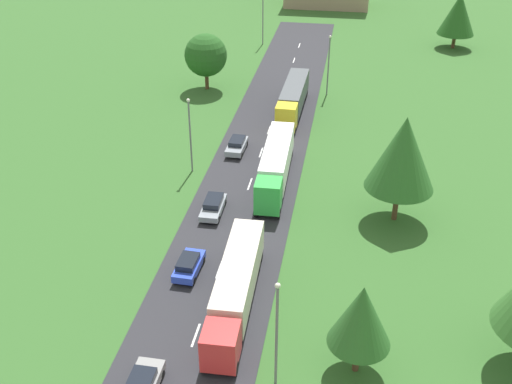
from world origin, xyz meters
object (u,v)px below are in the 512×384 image
object	(u,v)px
car_fourth	(237,145)
tree_elm	(361,316)
lamppost_third	(329,62)
tree_maple	(206,55)
tree_pine	(403,153)
truck_third	(293,98)
truck_lead	(236,286)
lamppost_second	(190,132)
lamppost_lead	(277,330)
truck_second	(276,164)
lamppost_fourth	(263,15)
car_third	(213,206)
car_second	(189,265)
tree_oak	(458,14)

from	to	relation	value
car_fourth	tree_elm	distance (m)	34.03
lamppost_third	tree_maple	distance (m)	16.73
car_fourth	tree_elm	size ratio (longest dim) A/B	0.61
tree_pine	tree_elm	world-z (taller)	tree_pine
truck_third	truck_lead	bearing A→B (deg)	-89.85
tree_elm	lamppost_second	bearing A→B (deg)	125.48
truck_lead	lamppost_lead	distance (m)	8.47
tree_maple	tree_pine	distance (m)	38.88
car_fourth	tree_maple	distance (m)	20.44
truck_lead	lamppost_third	size ratio (longest dim) A/B	1.76
lamppost_lead	lamppost_third	world-z (taller)	lamppost_lead
truck_second	tree_maple	world-z (taller)	tree_maple
tree_pine	tree_elm	xyz separation A→B (m)	(-3.01, -19.49, -2.10)
truck_third	car_fourth	world-z (taller)	truck_third
lamppost_lead	tree_pine	bearing A→B (deg)	69.25
truck_second	truck_third	size ratio (longest dim) A/B	1.01
truck_third	lamppost_lead	bearing A→B (deg)	-84.70
truck_third	car_fourth	distance (m)	12.96
lamppost_fourth	truck_second	bearing A→B (deg)	-79.29
car_third	lamppost_fourth	size ratio (longest dim) A/B	0.52
car_fourth	tree_maple	world-z (taller)	tree_maple
car_third	lamppost_fourth	bearing A→B (deg)	94.03
truck_third	tree_elm	bearing A→B (deg)	-77.64
car_second	car_fourth	bearing A→B (deg)	91.01
lamppost_third	tree_oak	bearing A→B (deg)	51.61
car_fourth	lamppost_second	bearing A→B (deg)	-126.11
lamppost_second	tree_elm	size ratio (longest dim) A/B	1.16
tree_oak	tree_elm	distance (m)	75.22
truck_third	lamppost_fourth	world-z (taller)	lamppost_fourth
car_fourth	lamppost_fourth	xyz separation A→B (m)	(-3.45, 39.92, 4.01)
lamppost_second	tree_maple	size ratio (longest dim) A/B	1.07
truck_lead	tree_elm	xyz separation A→B (m)	(9.22, -4.83, 2.78)
car_third	tree_maple	distance (m)	32.72
car_third	car_second	bearing A→B (deg)	-89.31
car_third	lamppost_second	xyz separation A→B (m)	(-4.12, 7.74, 3.80)
tree_oak	tree_pine	size ratio (longest dim) A/B	0.85
car_third	lamppost_third	size ratio (longest dim) A/B	0.56
tree_oak	lamppost_second	bearing A→B (deg)	-123.26
lamppost_lead	lamppost_second	distance (m)	30.38
truck_lead	lamppost_second	bearing A→B (deg)	113.34
truck_lead	truck_second	distance (m)	19.56
car_third	tree_maple	bearing A→B (deg)	104.60
truck_lead	car_fourth	xyz separation A→B (m)	(-5.03, 25.80, -1.22)
car_fourth	truck_second	bearing A→B (deg)	-49.77
lamppost_lead	lamppost_second	bearing A→B (deg)	115.15
tree_elm	car_third	bearing A→B (deg)	128.39
car_fourth	lamppost_third	xyz separation A→B (m)	(8.81, 19.07, 3.75)
truck_second	tree_oak	bearing A→B (deg)	65.36
car_second	lamppost_second	distance (m)	18.03
truck_second	car_fourth	bearing A→B (deg)	130.23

